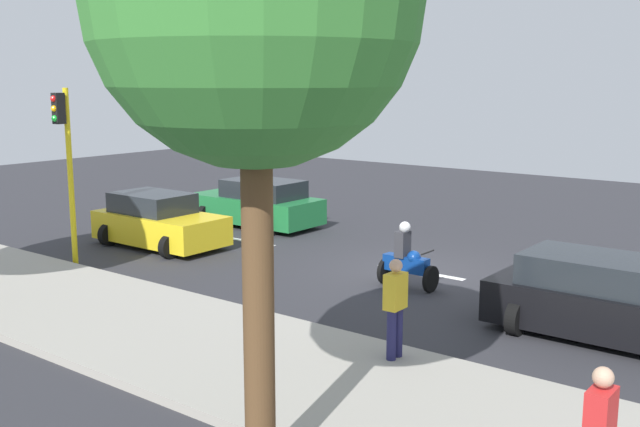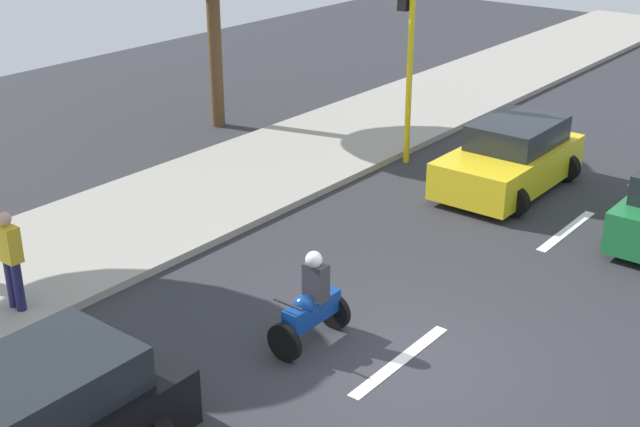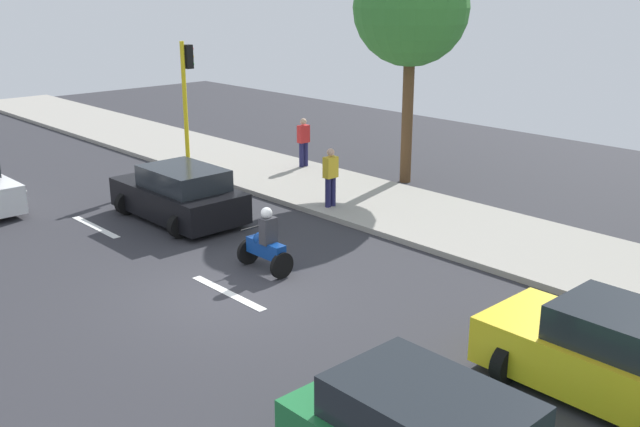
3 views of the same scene
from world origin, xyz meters
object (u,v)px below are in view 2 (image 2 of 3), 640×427
Objects in this scene: motorcycle at (311,306)px; car_yellow_cab at (511,158)px; pedestrian_near_signal at (11,258)px; traffic_light_midblock at (407,41)px.

car_yellow_cab is at bearing -85.38° from motorcycle.
pedestrian_near_signal is at bearing 28.72° from motorcycle.
pedestrian_near_signal is 0.38× the size of traffic_light_midblock.
motorcycle is 0.91× the size of pedestrian_near_signal.
car_yellow_cab is 3.61m from traffic_light_midblock.
car_yellow_cab is 0.87× the size of traffic_light_midblock.
traffic_light_midblock is at bearing -94.36° from pedestrian_near_signal.
traffic_light_midblock reaches higher than car_yellow_cab.
car_yellow_cab is at bearing -109.65° from pedestrian_near_signal.
pedestrian_near_signal is 10.37m from traffic_light_midblock.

